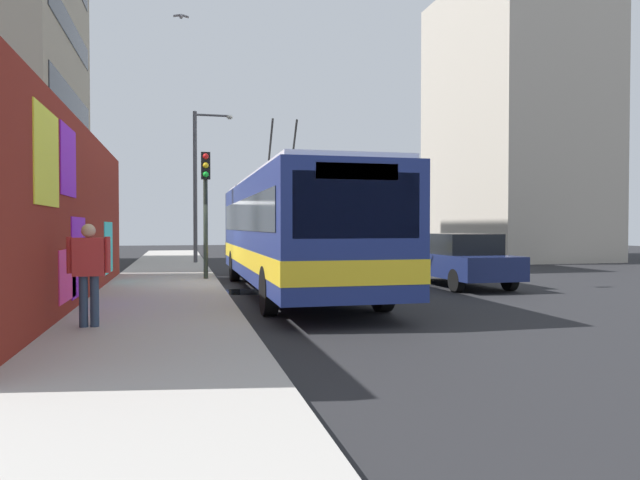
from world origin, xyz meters
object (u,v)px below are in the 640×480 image
object	(u,v)px
parked_car_champagne	(390,251)
street_lamp	(199,176)
city_bus	(292,229)
pedestrian_near_wall	(89,266)
traffic_light	(206,193)
parked_car_navy	(456,258)

from	to	relation	value
parked_car_champagne	street_lamp	bearing A→B (deg)	53.94
city_bus	pedestrian_near_wall	xyz separation A→B (m)	(-5.29, 4.39, -0.59)
city_bus	traffic_light	bearing A→B (deg)	33.91
parked_car_navy	parked_car_champagne	world-z (taller)	same
parked_car_navy	traffic_light	size ratio (longest dim) A/B	1.21
traffic_light	street_lamp	xyz separation A→B (m)	(8.65, -0.09, 1.25)
parked_car_champagne	traffic_light	distance (m)	8.33
city_bus	street_lamp	distance (m)	12.25
city_bus	traffic_light	xyz separation A→B (m)	(3.20, 2.15, 1.11)
parked_car_navy	street_lamp	world-z (taller)	street_lamp
street_lamp	pedestrian_near_wall	bearing A→B (deg)	172.24
parked_car_champagne	street_lamp	distance (m)	9.55
parked_car_champagne	traffic_light	bearing A→B (deg)	114.60
city_bus	street_lamp	xyz separation A→B (m)	(11.85, 2.06, 2.36)
parked_car_navy	pedestrian_near_wall	world-z (taller)	pedestrian_near_wall
city_bus	parked_car_navy	xyz separation A→B (m)	(0.77, -5.20, -0.90)
city_bus	pedestrian_near_wall	world-z (taller)	city_bus
parked_car_navy	traffic_light	distance (m)	8.00
street_lamp	parked_car_champagne	bearing A→B (deg)	-126.06
city_bus	parked_car_champagne	size ratio (longest dim) A/B	2.89
parked_car_navy	parked_car_champagne	distance (m)	5.80
city_bus	traffic_light	distance (m)	4.01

